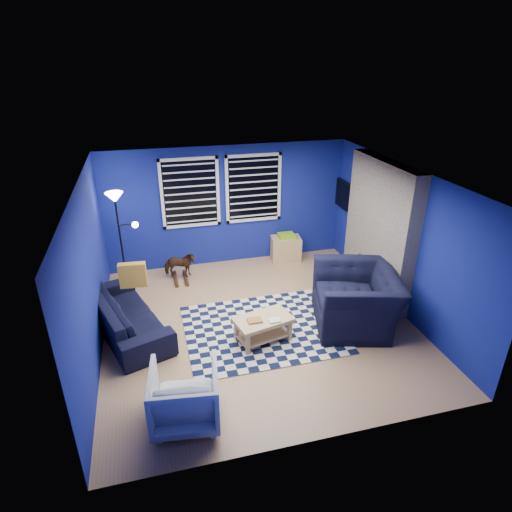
{
  "coord_description": "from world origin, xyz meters",
  "views": [
    {
      "loc": [
        -1.56,
        -5.81,
        4.11
      ],
      "look_at": [
        0.04,
        0.3,
        1.11
      ],
      "focal_mm": 30.0,
      "sensor_mm": 36.0,
      "label": 1
    }
  ],
  "objects_px": {
    "armchair_bent": "(185,395)",
    "rocking_horse": "(180,265)",
    "sofa": "(127,314)",
    "armchair_big": "(356,299)",
    "tv": "(347,197)",
    "floor_lamp": "(118,211)",
    "cabinet": "(286,248)",
    "coffee_table": "(263,325)"
  },
  "relations": [
    {
      "from": "armchair_bent",
      "to": "rocking_horse",
      "type": "height_order",
      "value": "armchair_bent"
    },
    {
      "from": "sofa",
      "to": "armchair_big",
      "type": "height_order",
      "value": "armchair_big"
    },
    {
      "from": "tv",
      "to": "sofa",
      "type": "distance_m",
      "value": 4.96
    },
    {
      "from": "tv",
      "to": "floor_lamp",
      "type": "bearing_deg",
      "value": -178.92
    },
    {
      "from": "armchair_bent",
      "to": "cabinet",
      "type": "distance_m",
      "value": 4.81
    },
    {
      "from": "sofa",
      "to": "cabinet",
      "type": "relative_size",
      "value": 3.17
    },
    {
      "from": "armchair_big",
      "to": "cabinet",
      "type": "xyz_separation_m",
      "value": [
        -0.34,
        2.64,
        -0.2
      ]
    },
    {
      "from": "tv",
      "to": "armchair_big",
      "type": "relative_size",
      "value": 0.69
    },
    {
      "from": "floor_lamp",
      "to": "armchair_big",
      "type": "bearing_deg",
      "value": -31.98
    },
    {
      "from": "floor_lamp",
      "to": "coffee_table",
      "type": "bearing_deg",
      "value": -49.07
    },
    {
      "from": "coffee_table",
      "to": "cabinet",
      "type": "height_order",
      "value": "cabinet"
    },
    {
      "from": "tv",
      "to": "rocking_horse",
      "type": "height_order",
      "value": "tv"
    },
    {
      "from": "floor_lamp",
      "to": "tv",
      "type": "bearing_deg",
      "value": 1.08
    },
    {
      "from": "coffee_table",
      "to": "floor_lamp",
      "type": "distance_m",
      "value": 3.4
    },
    {
      "from": "sofa",
      "to": "coffee_table",
      "type": "relative_size",
      "value": 2.19
    },
    {
      "from": "sofa",
      "to": "coffee_table",
      "type": "xyz_separation_m",
      "value": [
        2.05,
        -0.82,
        -0.01
      ]
    },
    {
      "from": "sofa",
      "to": "rocking_horse",
      "type": "relative_size",
      "value": 3.4
    },
    {
      "from": "rocking_horse",
      "to": "cabinet",
      "type": "height_order",
      "value": "cabinet"
    },
    {
      "from": "coffee_table",
      "to": "cabinet",
      "type": "xyz_separation_m",
      "value": [
        1.27,
        2.73,
        -0.03
      ]
    },
    {
      "from": "armchair_big",
      "to": "coffee_table",
      "type": "xyz_separation_m",
      "value": [
        -1.61,
        -0.09,
        -0.17
      ]
    },
    {
      "from": "tv",
      "to": "armchair_bent",
      "type": "height_order",
      "value": "tv"
    },
    {
      "from": "sofa",
      "to": "rocking_horse",
      "type": "distance_m",
      "value": 1.82
    },
    {
      "from": "cabinet",
      "to": "floor_lamp",
      "type": "height_order",
      "value": "floor_lamp"
    },
    {
      "from": "floor_lamp",
      "to": "cabinet",
      "type": "bearing_deg",
      "value": 5.73
    },
    {
      "from": "sofa",
      "to": "rocking_horse",
      "type": "bearing_deg",
      "value": -51.54
    },
    {
      "from": "tv",
      "to": "sofa",
      "type": "bearing_deg",
      "value": -159.94
    },
    {
      "from": "tv",
      "to": "coffee_table",
      "type": "xyz_separation_m",
      "value": [
        -2.5,
        -2.48,
        -1.1
      ]
    },
    {
      "from": "floor_lamp",
      "to": "armchair_bent",
      "type": "bearing_deg",
      "value": -78.78
    },
    {
      "from": "tv",
      "to": "armchair_big",
      "type": "height_order",
      "value": "tv"
    },
    {
      "from": "cabinet",
      "to": "armchair_big",
      "type": "bearing_deg",
      "value": -75.57
    },
    {
      "from": "armchair_big",
      "to": "rocking_horse",
      "type": "xyz_separation_m",
      "value": [
        -2.67,
        2.26,
        -0.14
      ]
    },
    {
      "from": "coffee_table",
      "to": "tv",
      "type": "bearing_deg",
      "value": 44.76
    },
    {
      "from": "rocking_horse",
      "to": "cabinet",
      "type": "bearing_deg",
      "value": -69.75
    },
    {
      "from": "sofa",
      "to": "armchair_bent",
      "type": "relative_size",
      "value": 2.54
    },
    {
      "from": "tv",
      "to": "armchair_bent",
      "type": "bearing_deg",
      "value": -135.44
    },
    {
      "from": "armchair_big",
      "to": "coffee_table",
      "type": "relative_size",
      "value": 1.5
    },
    {
      "from": "cabinet",
      "to": "floor_lamp",
      "type": "bearing_deg",
      "value": -167.1
    },
    {
      "from": "sofa",
      "to": "rocking_horse",
      "type": "height_order",
      "value": "sofa"
    },
    {
      "from": "coffee_table",
      "to": "floor_lamp",
      "type": "xyz_separation_m",
      "value": [
        -2.08,
        2.39,
        1.24
      ]
    },
    {
      "from": "armchair_big",
      "to": "rocking_horse",
      "type": "distance_m",
      "value": 3.5
    },
    {
      "from": "tv",
      "to": "rocking_horse",
      "type": "relative_size",
      "value": 1.61
    },
    {
      "from": "sofa",
      "to": "armchair_big",
      "type": "distance_m",
      "value": 3.73
    }
  ]
}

